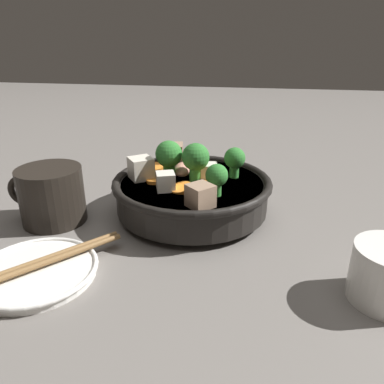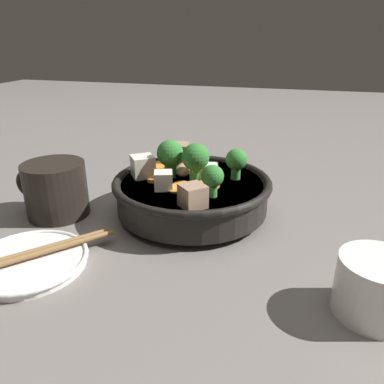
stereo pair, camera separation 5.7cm
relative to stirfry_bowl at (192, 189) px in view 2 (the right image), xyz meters
The scene contains 6 objects.
ground_plane 0.04m from the stirfry_bowl, 164.67° to the left, with size 3.00×3.00×0.00m, color slate.
stirfry_bowl is the anchor object (origin of this frame).
side_saucer 0.25m from the stirfry_bowl, 52.57° to the left, with size 0.14×0.14×0.01m.
tea_cup 0.29m from the stirfry_bowl, 144.59° to the left, with size 0.08×0.08×0.06m.
dark_mug 0.21m from the stirfry_bowl, 16.63° to the left, with size 0.12×0.09×0.08m.
chopsticks_pair 0.25m from the stirfry_bowl, 52.57° to the left, with size 0.15×0.17×0.01m.
Camera 2 is at (-0.14, 0.51, 0.26)m, focal length 35.00 mm.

